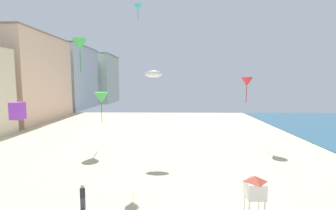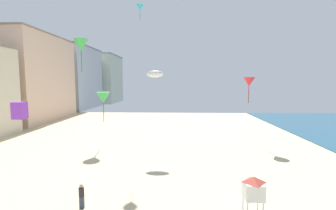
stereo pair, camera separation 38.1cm
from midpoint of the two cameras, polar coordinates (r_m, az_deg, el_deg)
boardwalk_hotel_mid at (r=57.97m, az=-32.66°, el=5.75°), size 12.72×19.69×18.13m
boardwalk_hotel_far at (r=76.95m, az=-23.67°, el=6.20°), size 12.29×19.96×18.82m
boardwalk_hotel_distant at (r=97.06m, az=-18.29°, el=6.17°), size 17.10×18.51×18.71m
kite_flyer at (r=16.74m, az=-21.13°, el=-20.26°), size 0.34×0.34×1.64m
lifeguard_stand at (r=15.49m, az=20.10°, el=-18.66°), size 1.10×1.10×2.55m
kite_green_delta at (r=30.79m, az=-16.58°, el=1.75°), size 1.74×1.74×3.95m
kite_purple_box at (r=24.64m, az=-33.71°, el=-1.21°), size 0.98×0.98×1.54m
kite_cyan_delta at (r=34.38m, az=-7.81°, el=22.90°), size 0.95×0.95×2.16m
kite_white_parafoil at (r=28.84m, az=-4.00°, el=7.69°), size 2.13×0.59×0.83m
kite_green_delta_2 at (r=23.88m, az=-21.54°, el=13.77°), size 1.35×1.35×3.07m
kite_red_delta at (r=34.04m, az=18.70°, el=5.46°), size 1.56×1.56×3.55m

